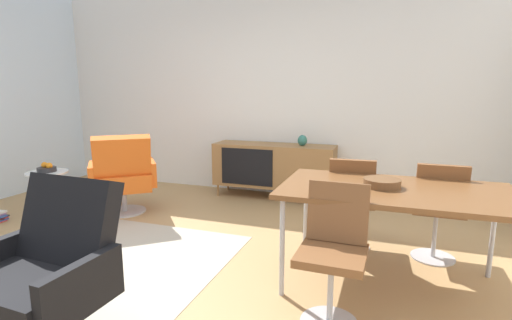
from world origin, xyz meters
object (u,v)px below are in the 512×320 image
object	(u,v)px
sideboard	(274,165)
lounge_chair_red	(123,175)
dining_chair_front_left	(334,248)
vase_cobalt	(302,140)
dining_chair_back_right	(438,207)
side_table_round	(49,189)
dining_table	(396,194)
wooden_bowl_on_table	(382,183)
armchair_black_shell	(47,269)
dining_chair_back_left	(352,200)
fruit_bowl	(47,168)

from	to	relation	value
sideboard	lounge_chair_red	bearing A→B (deg)	-139.50
dining_chair_front_left	lounge_chair_red	xyz separation A→B (m)	(-2.58, 1.29, -0.00)
sideboard	lounge_chair_red	world-z (taller)	lounge_chair_red
vase_cobalt	dining_chair_back_right	bearing A→B (deg)	-44.01
dining_chair_front_left	side_table_round	distance (m)	3.46
dining_table	dining_chair_front_left	bearing A→B (deg)	-121.95
side_table_round	wooden_bowl_on_table	bearing A→B (deg)	-5.91
vase_cobalt	dining_chair_back_right	world-z (taller)	vase_cobalt
wooden_bowl_on_table	dining_chair_front_left	world-z (taller)	dining_chair_front_left
dining_table	armchair_black_shell	size ratio (longest dim) A/B	1.69
armchair_black_shell	sideboard	bearing A→B (deg)	84.99
dining_chair_front_left	lounge_chair_red	world-z (taller)	lounge_chair_red
side_table_round	dining_chair_back_left	bearing A→B (deg)	3.05
dining_chair_back_left	armchair_black_shell	bearing A→B (deg)	-126.88
dining_table	lounge_chair_red	xyz separation A→B (m)	(-2.93, 0.74, -0.23)
vase_cobalt	dining_chair_back_left	size ratio (longest dim) A/B	0.16
vase_cobalt	side_table_round	xyz separation A→B (m)	(-2.56, -1.58, -0.47)
dining_table	side_table_round	xyz separation A→B (m)	(-3.67, 0.38, -0.38)
sideboard	dining_chair_front_left	world-z (taller)	dining_chair_front_left
sideboard	dining_chair_back_right	distance (m)	2.31
vase_cobalt	armchair_black_shell	distance (m)	3.40
armchair_black_shell	fruit_bowl	xyz separation A→B (m)	(-1.89, 1.73, 0.09)
dining_chair_front_left	dining_chair_back_left	distance (m)	1.12
dining_chair_front_left	dining_chair_back_right	bearing A→B (deg)	58.03
sideboard	armchair_black_shell	world-z (taller)	armchair_black_shell
dining_table	armchair_black_shell	xyz separation A→B (m)	(-1.78, -1.35, -0.23)
lounge_chair_red	fruit_bowl	bearing A→B (deg)	-154.75
wooden_bowl_on_table	lounge_chair_red	bearing A→B (deg)	165.66
dining_chair_back_left	lounge_chair_red	size ratio (longest dim) A/B	0.90
dining_chair_back_left	side_table_round	xyz separation A→B (m)	(-3.32, -0.18, -0.15)
sideboard	armchair_black_shell	size ratio (longest dim) A/B	1.69
lounge_chair_red	wooden_bowl_on_table	bearing A→B (deg)	-14.34
fruit_bowl	vase_cobalt	bearing A→B (deg)	31.66
dining_chair_back_left	armchair_black_shell	distance (m)	2.38
dining_chair_back_right	lounge_chair_red	size ratio (longest dim) A/B	0.90
dining_table	lounge_chair_red	world-z (taller)	lounge_chair_red
sideboard	dining_table	xyz separation A→B (m)	(1.49, -1.96, 0.26)
lounge_chair_red	armchair_black_shell	distance (m)	2.38
wooden_bowl_on_table	dining_chair_front_left	bearing A→B (deg)	-113.85
vase_cobalt	fruit_bowl	xyz separation A→B (m)	(-2.56, -1.58, -0.23)
dining_chair_front_left	side_table_round	world-z (taller)	dining_chair_front_left
dining_chair_back_right	dining_chair_back_left	xyz separation A→B (m)	(-0.70, 0.00, 0.00)
armchair_black_shell	vase_cobalt	bearing A→B (deg)	78.55
vase_cobalt	dining_table	xyz separation A→B (m)	(1.11, -1.97, -0.09)
dining_chair_back_right	fruit_bowl	world-z (taller)	dining_chair_back_right
dining_chair_back_right	side_table_round	size ratio (longest dim) A/B	1.65
dining_table	armchair_black_shell	bearing A→B (deg)	-142.82
dining_chair_front_left	armchair_black_shell	size ratio (longest dim) A/B	0.90
dining_chair_back_left	fruit_bowl	size ratio (longest dim) A/B	4.28
vase_cobalt	sideboard	bearing A→B (deg)	-179.72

